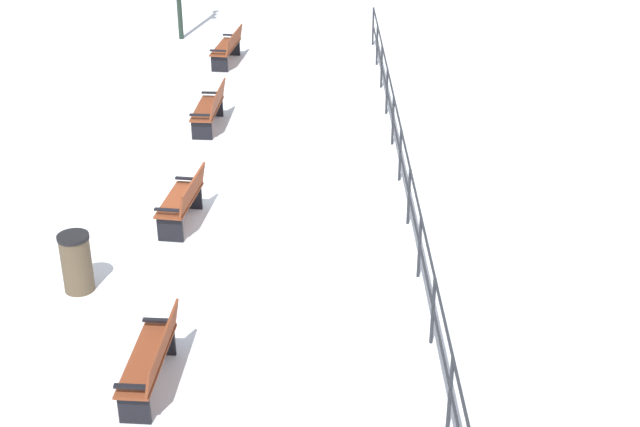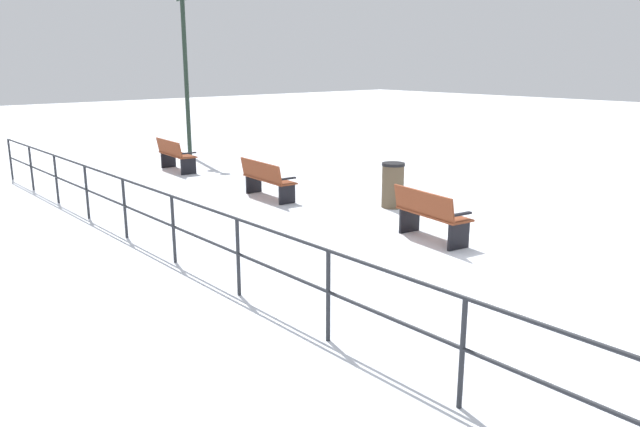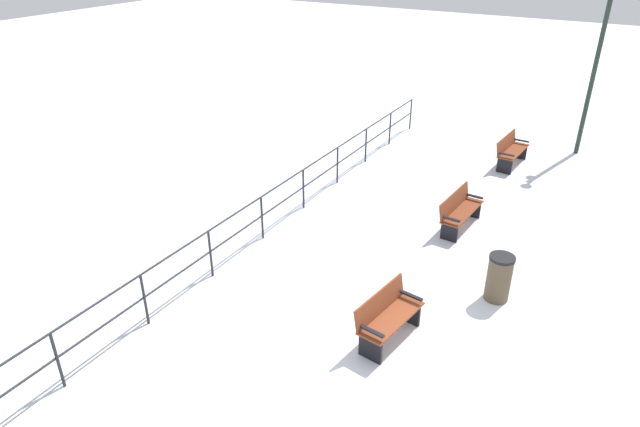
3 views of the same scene
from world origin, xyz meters
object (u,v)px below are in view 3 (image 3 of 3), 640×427
Objects in this scene: bench_third at (388,316)px; bench_fourth at (459,210)px; lamppost_middle at (602,38)px; trash_bin at (499,278)px; bench_fifth at (511,150)px.

bench_fourth is at bearing 100.72° from bench_third.
lamppost_middle is (1.56, 11.25, 3.06)m from bench_third.
trash_bin is (1.36, 2.14, 0.01)m from bench_third.
bench_fourth is at bearing 122.46° from trash_bin.
bench_third is 0.29× the size of lamppost_middle.
bench_third is 0.92× the size of bench_fifth.
bench_fourth is at bearing -104.58° from lamppost_middle.
lamppost_middle is 5.38× the size of trash_bin.
bench_fifth is 1.72× the size of trash_bin.
lamppost_middle reaches higher than bench_fifth.
lamppost_middle reaches higher than trash_bin.
bench_fourth is 2.87m from trash_bin.
lamppost_middle is at bearing 79.87° from bench_fourth.
trash_bin is at bearing -91.23° from lamppost_middle.
trash_bin is at bearing -53.10° from bench_fourth.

